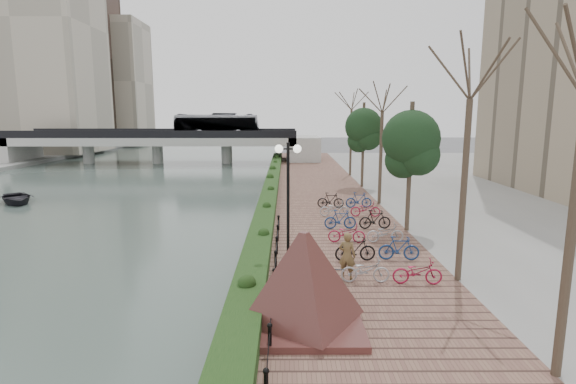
{
  "coord_description": "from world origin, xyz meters",
  "views": [
    {
      "loc": [
        1.83,
        -13.4,
        6.41
      ],
      "look_at": [
        1.89,
        11.81,
        2.0
      ],
      "focal_mm": 28.0,
      "sensor_mm": 36.0,
      "label": 1
    }
  ],
  "objects_px": {
    "granite_monument": "(304,278)",
    "motorcycle": "(337,292)",
    "lamppost": "(288,177)",
    "boat": "(16,198)",
    "pedestrian": "(347,256)"
  },
  "relations": [
    {
      "from": "pedestrian",
      "to": "boat",
      "type": "bearing_deg",
      "value": -15.37
    },
    {
      "from": "boat",
      "to": "granite_monument",
      "type": "bearing_deg",
      "value": -83.64
    },
    {
      "from": "motorcycle",
      "to": "boat",
      "type": "bearing_deg",
      "value": 140.93
    },
    {
      "from": "pedestrian",
      "to": "boat",
      "type": "xyz_separation_m",
      "value": [
        -21.74,
        16.33,
        -0.95
      ]
    },
    {
      "from": "granite_monument",
      "to": "motorcycle",
      "type": "xyz_separation_m",
      "value": [
        1.06,
        1.08,
        -0.85
      ]
    },
    {
      "from": "granite_monument",
      "to": "motorcycle",
      "type": "distance_m",
      "value": 1.73
    },
    {
      "from": "lamppost",
      "to": "pedestrian",
      "type": "relative_size",
      "value": 2.8
    },
    {
      "from": "granite_monument",
      "to": "motorcycle",
      "type": "bearing_deg",
      "value": 45.48
    },
    {
      "from": "motorcycle",
      "to": "boat",
      "type": "relative_size",
      "value": 0.43
    },
    {
      "from": "motorcycle",
      "to": "boat",
      "type": "distance_m",
      "value": 28.3
    },
    {
      "from": "granite_monument",
      "to": "pedestrian",
      "type": "xyz_separation_m",
      "value": [
        1.7,
        3.6,
        -0.51
      ]
    },
    {
      "from": "granite_monument",
      "to": "lamppost",
      "type": "bearing_deg",
      "value": 94.61
    },
    {
      "from": "lamppost",
      "to": "boat",
      "type": "bearing_deg",
      "value": 143.15
    },
    {
      "from": "lamppost",
      "to": "motorcycle",
      "type": "relative_size",
      "value": 2.91
    },
    {
      "from": "pedestrian",
      "to": "boat",
      "type": "distance_m",
      "value": 27.2
    }
  ]
}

